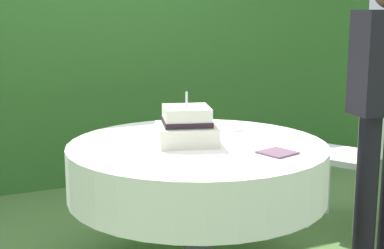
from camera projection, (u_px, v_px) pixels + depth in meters
The scene contains 7 objects.
foliage_hedge at pixel (88, 34), 4.68m from camera, with size 5.47×0.53×2.40m, color #336628.
cake_table at pixel (197, 169), 2.96m from camera, with size 1.34×1.34×0.72m.
wedding_cake at pixel (187, 127), 2.92m from camera, with size 0.37×0.37×0.27m.
serving_plate_near at pixel (231, 129), 3.26m from camera, with size 0.13×0.13×0.01m, color white.
serving_plate_far at pixel (165, 125), 3.37m from camera, with size 0.14×0.14×0.01m, color white.
napkin_stack at pixel (277, 153), 2.73m from camera, with size 0.15×0.15×0.01m, color #6B4C60.
garden_chair at pixel (356, 148), 3.62m from camera, with size 0.54×0.54×0.89m.
Camera 1 is at (-1.24, -2.57, 1.40)m, focal length 53.31 mm.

